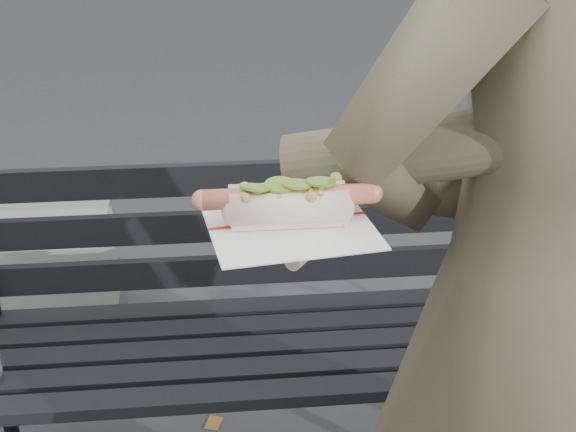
# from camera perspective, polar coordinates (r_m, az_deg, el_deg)

# --- Properties ---
(park_bench) EXTENTS (1.50, 0.44, 0.88)m
(park_bench) POSITION_cam_1_polar(r_m,az_deg,el_deg) (2.01, -2.83, -6.93)
(park_bench) COLOR black
(park_bench) RESTS_ON ground
(person) EXTENTS (0.79, 0.63, 1.91)m
(person) POSITION_cam_1_polar(r_m,az_deg,el_deg) (1.26, 17.27, -6.59)
(person) COLOR brown
(person) RESTS_ON ground
(held_hotdog) EXTENTS (0.62, 0.32, 0.20)m
(held_hotdog) POSITION_cam_1_polar(r_m,az_deg,el_deg) (1.03, 10.06, 3.87)
(held_hotdog) COLOR brown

